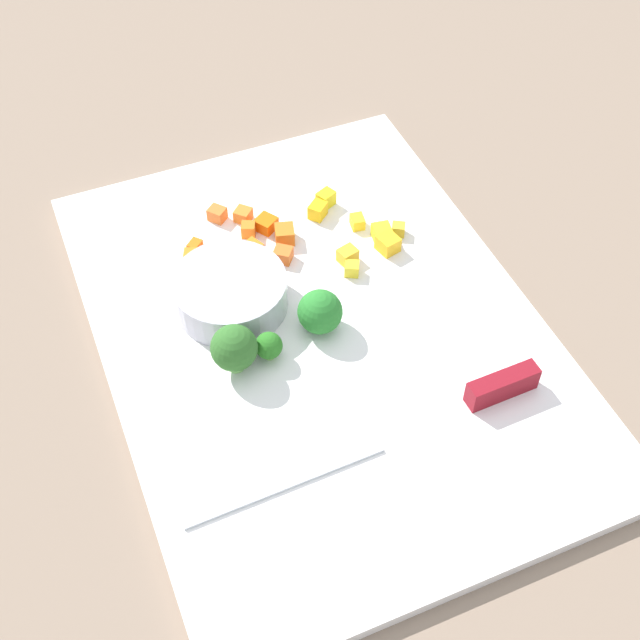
% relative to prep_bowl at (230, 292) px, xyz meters
% --- Properties ---
extents(ground_plane, '(4.00, 4.00, 0.00)m').
position_rel_prep_bowl_xyz_m(ground_plane, '(-0.06, -0.06, -0.03)').
color(ground_plane, '#846E5D').
extents(cutting_board, '(0.52, 0.38, 0.01)m').
position_rel_prep_bowl_xyz_m(cutting_board, '(-0.06, -0.06, -0.02)').
color(cutting_board, white).
rests_on(cutting_board, ground_plane).
extents(prep_bowl, '(0.10, 0.10, 0.03)m').
position_rel_prep_bowl_xyz_m(prep_bowl, '(0.00, 0.00, 0.00)').
color(prep_bowl, '#B9B7C4').
rests_on(prep_bowl, cutting_board).
extents(chef_knife, '(0.03, 0.31, 0.02)m').
position_rel_prep_bowl_xyz_m(chef_knife, '(-0.18, -0.11, -0.01)').
color(chef_knife, silver).
rests_on(chef_knife, cutting_board).
extents(carrot_dice_0, '(0.02, 0.02, 0.01)m').
position_rel_prep_bowl_xyz_m(carrot_dice_0, '(0.08, -0.04, -0.01)').
color(carrot_dice_0, orange).
rests_on(carrot_dice_0, cutting_board).
extents(carrot_dice_1, '(0.02, 0.02, 0.01)m').
position_rel_prep_bowl_xyz_m(carrot_dice_1, '(0.11, -0.02, -0.01)').
color(carrot_dice_1, orange).
rests_on(carrot_dice_1, cutting_board).
extents(carrot_dice_2, '(0.02, 0.02, 0.01)m').
position_rel_prep_bowl_xyz_m(carrot_dice_2, '(0.08, 0.01, -0.01)').
color(carrot_dice_2, orange).
rests_on(carrot_dice_2, cutting_board).
extents(carrot_dice_3, '(0.02, 0.02, 0.01)m').
position_rel_prep_bowl_xyz_m(carrot_dice_3, '(0.10, -0.05, -0.01)').
color(carrot_dice_3, orange).
rests_on(carrot_dice_3, cutting_board).
extents(carrot_dice_4, '(0.01, 0.01, 0.01)m').
position_rel_prep_bowl_xyz_m(carrot_dice_4, '(0.07, -0.00, -0.01)').
color(carrot_dice_4, orange).
rests_on(carrot_dice_4, cutting_board).
extents(carrot_dice_5, '(0.02, 0.02, 0.01)m').
position_rel_prep_bowl_xyz_m(carrot_dice_5, '(0.07, 0.02, -0.01)').
color(carrot_dice_5, orange).
rests_on(carrot_dice_5, cutting_board).
extents(carrot_dice_6, '(0.03, 0.03, 0.01)m').
position_rel_prep_bowl_xyz_m(carrot_dice_6, '(0.08, -0.07, -0.01)').
color(carrot_dice_6, orange).
rests_on(carrot_dice_6, cutting_board).
extents(carrot_dice_7, '(0.02, 0.02, 0.02)m').
position_rel_prep_bowl_xyz_m(carrot_dice_7, '(0.06, -0.08, -0.01)').
color(carrot_dice_7, orange).
rests_on(carrot_dice_7, cutting_board).
extents(carrot_dice_8, '(0.02, 0.02, 0.02)m').
position_rel_prep_bowl_xyz_m(carrot_dice_8, '(0.05, -0.04, -0.01)').
color(carrot_dice_8, orange).
rests_on(carrot_dice_8, cutting_board).
extents(carrot_dice_9, '(0.02, 0.02, 0.01)m').
position_rel_prep_bowl_xyz_m(carrot_dice_9, '(0.03, -0.06, -0.01)').
color(carrot_dice_9, orange).
rests_on(carrot_dice_9, cutting_board).
extents(pepper_dice_0, '(0.02, 0.02, 0.01)m').
position_rel_prep_bowl_xyz_m(pepper_dice_0, '(0.02, -0.18, -0.01)').
color(pepper_dice_0, yellow).
rests_on(pepper_dice_0, cutting_board).
extents(pepper_dice_1, '(0.02, 0.02, 0.02)m').
position_rel_prep_bowl_xyz_m(pepper_dice_1, '(0.08, -0.12, -0.01)').
color(pepper_dice_1, yellow).
rests_on(pepper_dice_1, cutting_board).
extents(pepper_dice_2, '(0.02, 0.02, 0.02)m').
position_rel_prep_bowl_xyz_m(pepper_dice_2, '(0.01, -0.16, -0.01)').
color(pepper_dice_2, yellow).
rests_on(pepper_dice_2, cutting_board).
extents(pepper_dice_3, '(0.02, 0.01, 0.01)m').
position_rel_prep_bowl_xyz_m(pepper_dice_3, '(0.05, -0.15, -0.01)').
color(pepper_dice_3, yellow).
rests_on(pepper_dice_3, cutting_board).
extents(pepper_dice_4, '(0.02, 0.02, 0.01)m').
position_rel_prep_bowl_xyz_m(pepper_dice_4, '(-0.01, -0.12, -0.01)').
color(pepper_dice_4, yellow).
rests_on(pepper_dice_4, cutting_board).
extents(pepper_dice_5, '(0.02, 0.02, 0.02)m').
position_rel_prep_bowl_xyz_m(pepper_dice_5, '(0.09, -0.13, -0.01)').
color(pepper_dice_5, yellow).
rests_on(pepper_dice_5, cutting_board).
extents(pepper_dice_6, '(0.02, 0.02, 0.01)m').
position_rel_prep_bowl_xyz_m(pepper_dice_6, '(0.02, -0.16, -0.01)').
color(pepper_dice_6, yellow).
rests_on(pepper_dice_6, cutting_board).
extents(pepper_dice_7, '(0.02, 0.02, 0.01)m').
position_rel_prep_bowl_xyz_m(pepper_dice_7, '(0.01, -0.12, -0.01)').
color(pepper_dice_7, yellow).
rests_on(pepper_dice_7, cutting_board).
extents(broccoli_floret_0, '(0.04, 0.04, 0.04)m').
position_rel_prep_bowl_xyz_m(broccoli_floret_0, '(-0.05, -0.06, 0.00)').
color(broccoli_floret_0, '#96C06B').
rests_on(broccoli_floret_0, cutting_board).
extents(broccoli_floret_1, '(0.04, 0.04, 0.05)m').
position_rel_prep_bowl_xyz_m(broccoli_floret_1, '(-0.07, 0.02, 0.01)').
color(broccoli_floret_1, '#80C160').
rests_on(broccoli_floret_1, cutting_board).
extents(broccoli_floret_2, '(0.02, 0.02, 0.03)m').
position_rel_prep_bowl_xyz_m(broccoli_floret_2, '(-0.07, -0.01, -0.00)').
color(broccoli_floret_2, '#86BF58').
rests_on(broccoli_floret_2, cutting_board).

